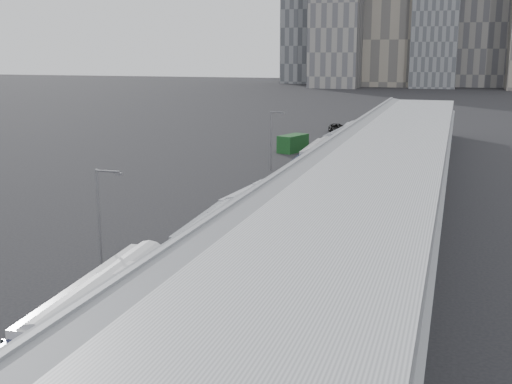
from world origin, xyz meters
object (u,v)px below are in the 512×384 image
at_px(bus_7, 341,143).
at_px(street_lamp_far, 272,136).
at_px(street_lamp_near, 101,217).
at_px(bus_8, 350,135).
at_px(bus_6, 319,159).
at_px(bus_2, 104,315).
at_px(shipping_container, 293,143).
at_px(bus_3, 212,239).
at_px(suv, 336,128).
at_px(bus_4, 258,206).
at_px(bus_5, 299,177).

height_order(bus_7, street_lamp_far, street_lamp_far).
bearing_deg(bus_7, street_lamp_near, -92.50).
bearing_deg(bus_8, bus_6, -92.62).
bearing_deg(bus_2, bus_7, 85.65).
relative_size(bus_2, street_lamp_far, 1.71).
relative_size(street_lamp_far, shipping_container, 1.43).
bearing_deg(bus_8, street_lamp_near, -97.17).
distance_m(bus_3, street_lamp_near, 9.84).
height_order(bus_3, bus_7, bus_7).
relative_size(bus_6, suv, 2.12).
xyz_separation_m(bus_2, street_lamp_near, (-5.32, 8.99, 3.06)).
bearing_deg(bus_4, bus_8, 95.63).
height_order(bus_5, bus_8, bus_5).
bearing_deg(bus_4, bus_6, 95.39).
height_order(bus_4, bus_7, bus_7).
relative_size(bus_7, suv, 2.10).
bearing_deg(suv, bus_5, -98.18).
relative_size(bus_8, street_lamp_near, 1.49).
relative_size(bus_5, bus_6, 0.90).
bearing_deg(bus_5, suv, 92.35).
distance_m(bus_4, street_lamp_near, 20.26).
relative_size(bus_2, suv, 2.17).
height_order(bus_4, shipping_container, bus_4).
bearing_deg(street_lamp_far, bus_7, 70.54).
distance_m(street_lamp_far, suv, 45.06).
height_order(bus_8, suv, bus_8).
height_order(bus_3, street_lamp_far, street_lamp_far).
height_order(bus_3, bus_8, bus_3).
bearing_deg(shipping_container, bus_8, 77.83).
distance_m(bus_5, bus_8, 40.95).
relative_size(bus_6, street_lamp_near, 1.67).
height_order(bus_4, suv, bus_4).
height_order(bus_8, street_lamp_far, street_lamp_far).
distance_m(bus_5, shipping_container, 29.67).
bearing_deg(bus_8, bus_2, -93.14).
height_order(bus_7, shipping_container, bus_7).
distance_m(bus_5, bus_7, 29.38).
relative_size(bus_2, street_lamp_near, 1.71).
distance_m(bus_6, bus_8, 28.24).
xyz_separation_m(bus_3, bus_7, (0.40, 56.50, 0.16)).
bearing_deg(suv, bus_6, -96.91).
height_order(bus_8, shipping_container, bus_8).
distance_m(bus_2, bus_3, 16.56).
relative_size(bus_2, bus_6, 1.02).
bearing_deg(street_lamp_near, bus_2, -59.38).
bearing_deg(bus_7, bus_2, -87.70).
distance_m(bus_2, bus_8, 84.63).
distance_m(bus_3, bus_6, 39.83).
relative_size(bus_8, street_lamp_far, 1.49).
xyz_separation_m(bus_3, shipping_container, (-7.41, 55.69, -0.10)).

